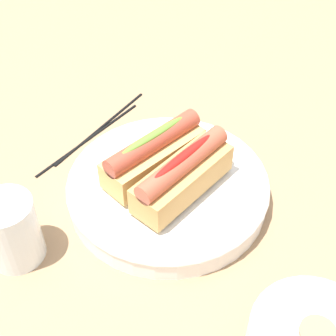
{
  "coord_description": "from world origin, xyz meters",
  "views": [
    {
      "loc": [
        0.27,
        0.37,
        0.49
      ],
      "look_at": [
        -0.01,
        0.02,
        0.06
      ],
      "focal_mm": 51.45,
      "sensor_mm": 36.0,
      "label": 1
    }
  ],
  "objects": [
    {
      "name": "chopstick_near",
      "position": [
        0.01,
        -0.16,
        0.0
      ],
      "size": [
        0.22,
        0.06,
        0.01
      ],
      "primitive_type": "cylinder",
      "rotation": [
        0.0,
        1.57,
        0.24
      ],
      "color": "black",
      "rests_on": "ground_plane"
    },
    {
      "name": "hotdog_front",
      "position": [
        -0.01,
        -0.01,
        0.06
      ],
      "size": [
        0.15,
        0.07,
        0.06
      ],
      "color": "tan",
      "rests_on": "serving_bowl"
    },
    {
      "name": "hotdog_back",
      "position": [
        -0.02,
        0.05,
        0.06
      ],
      "size": [
        0.16,
        0.08,
        0.06
      ],
      "color": "tan",
      "rests_on": "serving_bowl"
    },
    {
      "name": "ground_plane",
      "position": [
        0.0,
        0.0,
        0.0
      ],
      "size": [
        2.4,
        2.4,
        0.0
      ],
      "primitive_type": "plane",
      "color": "#9E7A56"
    },
    {
      "name": "chopstick_far",
      "position": [
        -0.02,
        -0.17,
        0.0
      ],
      "size": [
        0.21,
        0.07,
        0.01
      ],
      "primitive_type": "cylinder",
      "rotation": [
        0.0,
        1.57,
        0.32
      ],
      "color": "black",
      "rests_on": "ground_plane"
    },
    {
      "name": "water_glass",
      "position": [
        0.19,
        -0.02,
        0.04
      ],
      "size": [
        0.07,
        0.07,
        0.09
      ],
      "color": "white",
      "rests_on": "ground_plane"
    },
    {
      "name": "serving_bowl",
      "position": [
        -0.01,
        0.02,
        0.02
      ],
      "size": [
        0.27,
        0.27,
        0.04
      ],
      "color": "white",
      "rests_on": "ground_plane"
    }
  ]
}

